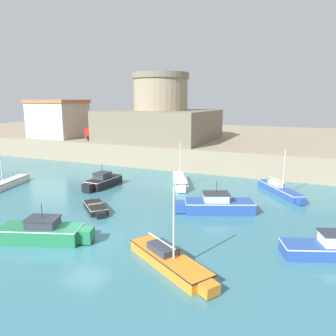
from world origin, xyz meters
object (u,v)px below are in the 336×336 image
at_px(motorboat_black_3, 103,181).
at_px(fortress, 161,118).
at_px(sailboat_blue_5, 280,190).
at_px(motorboat_blue_0, 217,205).
at_px(motorboat_green_2, 43,232).
at_px(sailboat_white_6, 5,184).
at_px(sailboat_orange_9, 170,260).
at_px(harbor_shed_mid_row, 58,118).
at_px(truck_on_quay, 101,132).
at_px(dinghy_black_1, 96,208).
at_px(sailboat_white_8, 180,181).

bearing_deg(motorboat_black_3, fortress, 95.17).
relative_size(motorboat_black_3, sailboat_blue_5, 0.82).
xyz_separation_m(motorboat_blue_0, fortress, (-14.06, 20.12, 5.35)).
bearing_deg(motorboat_green_2, sailboat_white_6, 147.46).
bearing_deg(motorboat_green_2, motorboat_black_3, 108.53).
distance_m(sailboat_orange_9, harbor_shed_mid_row, 40.02).
bearing_deg(sailboat_white_6, fortress, 71.29).
bearing_deg(motorboat_green_2, truck_on_quay, 117.56).
bearing_deg(motorboat_blue_0, sailboat_orange_9, -89.84).
height_order(fortress, truck_on_quay, fortress).
bearing_deg(motorboat_black_3, dinghy_black_1, -59.43).
relative_size(sailboat_blue_5, sailboat_white_6, 0.89).
distance_m(motorboat_blue_0, truck_on_quay, 27.18).
xyz_separation_m(motorboat_black_3, harbor_shed_mid_row, (-17.56, 13.77, 5.15)).
distance_m(motorboat_green_2, sailboat_blue_5, 20.84).
xyz_separation_m(dinghy_black_1, motorboat_green_2, (0.34, -5.90, 0.31)).
distance_m(sailboat_blue_5, harbor_shed_mid_row, 35.75).
bearing_deg(motorboat_green_2, motorboat_blue_0, 48.43).
bearing_deg(sailboat_white_6, motorboat_green_2, -32.54).
height_order(sailboat_white_6, sailboat_orange_9, sailboat_white_6).
xyz_separation_m(motorboat_green_2, motorboat_black_3, (-4.12, 12.30, -0.03)).
bearing_deg(sailboat_white_6, sailboat_white_8, 26.57).
relative_size(motorboat_blue_0, sailboat_white_8, 1.05).
height_order(motorboat_blue_0, truck_on_quay, truck_on_quay).
height_order(motorboat_blue_0, fortress, fortress).
relative_size(motorboat_blue_0, dinghy_black_1, 1.83).
bearing_deg(fortress, sailboat_white_8, -58.11).
height_order(sailboat_blue_5, sailboat_white_8, sailboat_white_8).
relative_size(motorboat_blue_0, harbor_shed_mid_row, 0.80).
xyz_separation_m(motorboat_blue_0, motorboat_black_3, (-12.50, 2.86, -0.03)).
xyz_separation_m(motorboat_black_3, truck_on_quay, (-9.18, 13.19, 3.45)).
xyz_separation_m(motorboat_blue_0, motorboat_green_2, (-8.38, -9.45, 0.00)).
distance_m(motorboat_green_2, motorboat_black_3, 12.98).
height_order(motorboat_black_3, sailboat_white_8, sailboat_white_8).
height_order(dinghy_black_1, motorboat_green_2, motorboat_green_2).
relative_size(sailboat_white_8, harbor_shed_mid_row, 0.76).
distance_m(motorboat_blue_0, motorboat_green_2, 12.63).
bearing_deg(sailboat_orange_9, truck_on_quay, 130.66).
distance_m(motorboat_blue_0, sailboat_blue_5, 8.34).
xyz_separation_m(fortress, harbor_shed_mid_row, (-16.00, -3.50, -0.23)).
relative_size(dinghy_black_1, sailboat_white_6, 0.49).
xyz_separation_m(sailboat_white_6, sailboat_white_8, (15.63, 7.82, 0.08)).
bearing_deg(truck_on_quay, fortress, 28.16).
bearing_deg(motorboat_green_2, dinghy_black_1, 93.33).
distance_m(motorboat_blue_0, dinghy_black_1, 9.42).
bearing_deg(harbor_shed_mid_row, motorboat_black_3, -38.09).
bearing_deg(sailboat_blue_5, motorboat_green_2, -126.55).
height_order(dinghy_black_1, motorboat_black_3, motorboat_black_3).
distance_m(sailboat_blue_5, truck_on_quay, 27.40).
height_order(motorboat_green_2, sailboat_orange_9, sailboat_orange_9).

